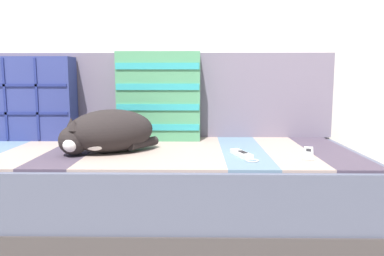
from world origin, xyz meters
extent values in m
plane|color=#A89E8E|center=(0.00, 0.00, 0.00)|extent=(14.00, 14.00, 0.00)
cube|color=#3D3838|center=(0.00, 0.11, 0.09)|extent=(1.97, 0.87, 0.18)
cube|color=#4C5166|center=(0.00, 0.11, 0.29)|extent=(1.93, 0.86, 0.22)
cube|color=gray|center=(-0.46, 0.10, 0.40)|extent=(0.19, 0.77, 0.01)
cube|color=#423847|center=(-0.28, 0.10, 0.40)|extent=(0.19, 0.77, 0.01)
cube|color=gray|center=(-0.09, 0.10, 0.40)|extent=(0.19, 0.77, 0.01)
cube|color=gray|center=(0.09, 0.10, 0.40)|extent=(0.19, 0.77, 0.01)
cube|color=gray|center=(0.28, 0.10, 0.40)|extent=(0.19, 0.77, 0.01)
cube|color=slate|center=(0.46, 0.10, 0.40)|extent=(0.19, 0.77, 0.01)
cube|color=gray|center=(0.65, 0.10, 0.40)|extent=(0.19, 0.77, 0.01)
cube|color=#423847|center=(0.83, 0.10, 0.40)|extent=(0.19, 0.77, 0.01)
cube|color=slate|center=(0.00, 0.48, 0.63)|extent=(1.93, 0.14, 0.44)
cube|color=navy|center=(-0.59, 0.34, 0.62)|extent=(0.47, 0.13, 0.41)
cube|color=navy|center=(-0.59, 0.27, 0.55)|extent=(0.45, 0.01, 0.01)
cube|color=navy|center=(-0.67, 0.27, 0.62)|extent=(0.01, 0.01, 0.40)
cube|color=navy|center=(-0.59, 0.27, 0.68)|extent=(0.45, 0.01, 0.01)
cube|color=navy|center=(-0.51, 0.27, 0.62)|extent=(0.01, 0.01, 0.40)
cube|color=#4C9366|center=(0.07, 0.34, 0.63)|extent=(0.41, 0.13, 0.44)
cube|color=teal|center=(0.07, 0.27, 0.48)|extent=(0.40, 0.01, 0.03)
cube|color=teal|center=(0.07, 0.27, 0.58)|extent=(0.40, 0.01, 0.03)
cube|color=teal|center=(0.07, 0.27, 0.68)|extent=(0.40, 0.01, 0.03)
cube|color=teal|center=(0.07, 0.27, 0.78)|extent=(0.40, 0.01, 0.03)
ellipsoid|color=black|center=(-0.10, 0.01, 0.50)|extent=(0.42, 0.36, 0.18)
sphere|color=black|center=(-0.23, -0.06, 0.47)|extent=(0.12, 0.12, 0.12)
sphere|color=white|center=(-0.23, -0.09, 0.46)|extent=(0.07, 0.07, 0.07)
ellipsoid|color=white|center=(-0.15, -0.07, 0.47)|extent=(0.11, 0.05, 0.08)
cylinder|color=black|center=(0.03, 0.05, 0.44)|extent=(0.12, 0.16, 0.04)
cone|color=black|center=(-0.22, -0.09, 0.54)|extent=(0.04, 0.04, 0.04)
cone|color=black|center=(-0.25, -0.03, 0.54)|extent=(0.04, 0.04, 0.04)
cube|color=white|center=(0.44, -0.06, 0.42)|extent=(0.08, 0.15, 0.02)
cube|color=black|center=(0.45, -0.07, 0.43)|extent=(0.04, 0.05, 0.00)
cube|color=black|center=(0.42, 0.00, 0.42)|extent=(0.03, 0.02, 0.02)
torus|color=silver|center=(0.47, -0.15, 0.41)|extent=(0.06, 0.06, 0.01)
cube|color=white|center=(0.72, -0.02, 0.42)|extent=(0.08, 0.15, 0.02)
cube|color=black|center=(0.72, -0.03, 0.43)|extent=(0.03, 0.06, 0.00)
cube|color=black|center=(0.74, 0.05, 0.42)|extent=(0.03, 0.02, 0.02)
torus|color=silver|center=(0.70, -0.11, 0.41)|extent=(0.06, 0.06, 0.01)
camera|label=1|loc=(0.27, -1.54, 0.73)|focal=35.00mm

